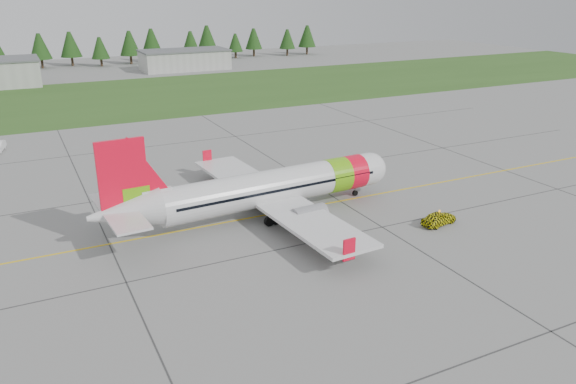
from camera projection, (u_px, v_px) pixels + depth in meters
ground at (292, 247)px, 51.45m from camera, size 320.00×320.00×0.00m
aircraft at (268, 188)px, 57.76m from camera, size 33.06×30.49×10.01m
follow_me_car at (440, 206)px, 55.54m from camera, size 1.63×1.83×4.01m
grass_strip at (121, 97)px, 120.43m from camera, size 320.00×50.00×0.03m
taxi_guideline at (258, 216)px, 58.18m from camera, size 120.00×0.25×0.02m
hangar_east at (185, 60)px, 160.24m from camera, size 24.00×12.00×5.20m
treeline at (83, 49)px, 165.83m from camera, size 160.00×8.00×10.00m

